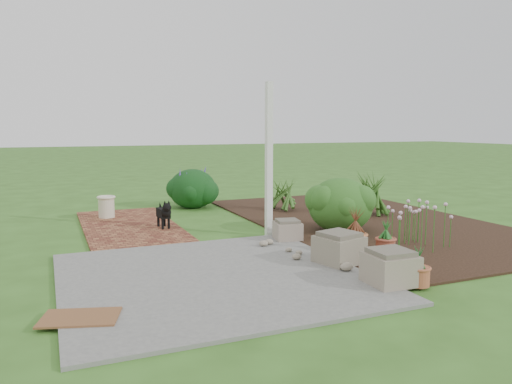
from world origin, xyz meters
name	(u,v)px	position (x,y,z in m)	size (l,w,h in m)	color
ground	(254,239)	(0.00, 0.00, 0.00)	(80.00, 80.00, 0.00)	#325D1D
concrete_patio	(214,277)	(-1.25, -1.75, 0.02)	(3.50, 3.50, 0.04)	#62625F
brick_path	(130,226)	(-1.70, 1.75, 0.02)	(1.60, 3.50, 0.04)	#5F2B1E
garden_bed	(366,221)	(2.50, 0.50, 0.01)	(4.00, 7.00, 0.03)	black
veranda_post	(269,160)	(0.30, 0.10, 1.25)	(0.10, 0.10, 2.50)	white
stone_trough_near	(390,269)	(0.48, -2.82, 0.21)	(0.50, 0.50, 0.33)	#776A5A
stone_trough_mid	(339,249)	(0.42, -1.85, 0.21)	(0.52, 0.52, 0.34)	#737056
stone_trough_far	(288,231)	(0.41, -0.37, 0.17)	(0.40, 0.40, 0.26)	gray
coir_doormat	(80,317)	(-2.81, -2.56, 0.05)	(0.69, 0.45, 0.02)	brown
black_dog	(164,212)	(-1.18, 1.22, 0.31)	(0.19, 0.54, 0.46)	black
cream_ceramic_urn	(106,207)	(-1.99, 2.66, 0.24)	(0.30, 0.30, 0.40)	beige
evergreen_shrub	(340,204)	(1.54, -0.11, 0.50)	(1.10, 1.10, 0.93)	#16410D
agapanthus_clump_back	(371,190)	(2.96, 1.01, 0.53)	(1.10, 1.10, 0.99)	#10390B
agapanthus_clump_front	(283,191)	(1.58, 2.18, 0.43)	(0.90, 0.90, 0.80)	#1C3911
pink_flower_patch	(420,223)	(2.10, -1.44, 0.36)	(1.02, 1.02, 0.66)	#113D0F
terracotta_pot_bronze	(355,243)	(0.94, -1.45, 0.16)	(0.33, 0.33, 0.27)	#B76C3E
terracotta_pot_small_left	(385,246)	(1.28, -1.69, 0.14)	(0.26, 0.26, 0.22)	#994833
terracotta_pot_small_right	(418,276)	(0.74, -2.98, 0.14)	(0.25, 0.25, 0.21)	#A55638
purple_flowering_bush	(192,188)	(-0.07, 3.40, 0.44)	(1.04, 1.04, 0.89)	black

